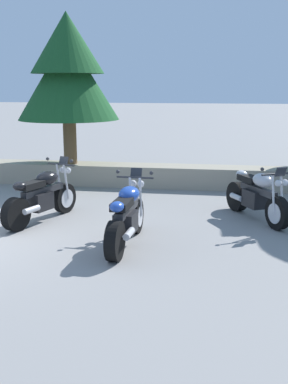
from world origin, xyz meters
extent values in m
cube|color=gray|center=(0.00, 4.80, 0.28)|extent=(36.00, 0.80, 0.55)
cylinder|color=black|center=(1.28, 1.85, 0.31)|extent=(0.33, 0.63, 0.62)
cylinder|color=black|center=(0.81, 0.49, 0.31)|extent=(0.37, 0.64, 0.62)
cylinder|color=silver|center=(1.28, 1.85, 0.31)|extent=(0.28, 0.42, 0.38)
cube|color=black|center=(1.03, 1.13, 0.41)|extent=(0.46, 0.56, 0.34)
cube|color=#2D2D30|center=(1.06, 1.22, 0.61)|extent=(0.49, 1.09, 0.12)
ellipsoid|color=black|center=(1.11, 1.36, 0.83)|extent=(0.49, 0.60, 0.26)
cube|color=black|center=(0.95, 0.91, 0.77)|extent=(0.43, 0.61, 0.12)
ellipsoid|color=black|center=(0.86, 0.62, 0.81)|extent=(0.30, 0.34, 0.16)
cylinder|color=#2D2D30|center=(1.25, 1.78, 1.03)|extent=(0.64, 0.25, 0.04)
sphere|color=silver|center=(1.23, 1.93, 0.89)|extent=(0.13, 0.13, 0.13)
sphere|color=silver|center=(1.37, 1.89, 0.89)|extent=(0.13, 0.13, 0.13)
cube|color=#26282D|center=(1.29, 1.87, 1.09)|extent=(0.22, 0.16, 0.18)
cylinder|color=silver|center=(1.04, 0.67, 0.36)|extent=(0.23, 0.40, 0.11)
cylinder|color=silver|center=(1.18, 1.85, 0.67)|extent=(0.09, 0.17, 0.73)
cylinder|color=silver|center=(1.35, 1.79, 0.67)|extent=(0.09, 0.17, 0.73)
sphere|color=#2D2D30|center=(0.96, 1.84, 1.13)|extent=(0.07, 0.07, 0.07)
sphere|color=#2D2D30|center=(1.52, 1.64, 1.13)|extent=(0.07, 0.07, 0.07)
cylinder|color=black|center=(3.00, 0.73, 0.31)|extent=(0.17, 0.63, 0.62)
cylinder|color=black|center=(2.92, -0.70, 0.31)|extent=(0.21, 0.63, 0.62)
cylinder|color=silver|center=(3.00, 0.73, 0.31)|extent=(0.18, 0.39, 0.38)
cube|color=black|center=(2.96, -0.04, 0.41)|extent=(0.34, 0.50, 0.34)
cube|color=#2D2D30|center=(2.96, 0.06, 0.61)|extent=(0.20, 1.11, 0.12)
ellipsoid|color=#2347A8|center=(2.97, 0.21, 0.83)|extent=(0.37, 0.54, 0.26)
cube|color=black|center=(2.94, -0.26, 0.77)|extent=(0.29, 0.57, 0.12)
ellipsoid|color=#2347A8|center=(2.93, -0.56, 0.81)|extent=(0.23, 0.29, 0.16)
cylinder|color=#2D2D30|center=(2.99, 0.65, 1.03)|extent=(0.66, 0.07, 0.04)
sphere|color=silver|center=(2.93, 0.80, 0.89)|extent=(0.13, 0.13, 0.13)
sphere|color=silver|center=(3.07, 0.79, 0.89)|extent=(0.13, 0.13, 0.13)
cube|color=#26282D|center=(3.00, 0.75, 1.09)|extent=(0.20, 0.11, 0.18)
cylinder|color=silver|center=(3.09, -0.47, 0.36)|extent=(0.13, 0.39, 0.11)
cylinder|color=silver|center=(2.90, 0.70, 0.67)|extent=(0.05, 0.17, 0.73)
cylinder|color=silver|center=(3.08, 0.69, 0.67)|extent=(0.05, 0.17, 0.73)
sphere|color=#2D2D30|center=(2.69, 0.63, 1.13)|extent=(0.07, 0.07, 0.07)
sphere|color=#2D2D30|center=(3.29, 0.60, 1.13)|extent=(0.07, 0.07, 0.07)
cylinder|color=black|center=(5.53, 1.33, 0.31)|extent=(0.42, 0.61, 0.62)
cylinder|color=black|center=(4.84, 2.59, 0.31)|extent=(0.46, 0.63, 0.62)
cylinder|color=silver|center=(5.53, 1.33, 0.31)|extent=(0.33, 0.41, 0.38)
cube|color=black|center=(5.16, 2.00, 0.41)|extent=(0.51, 0.57, 0.34)
cube|color=#2D2D30|center=(5.21, 1.92, 0.61)|extent=(0.65, 1.03, 0.12)
ellipsoid|color=#BCBCC1|center=(5.28, 1.79, 0.83)|extent=(0.55, 0.62, 0.26)
cube|color=black|center=(5.05, 2.21, 0.77)|extent=(0.50, 0.62, 0.12)
ellipsoid|color=#BCBCC1|center=(4.90, 2.47, 0.81)|extent=(0.33, 0.35, 0.16)
cylinder|color=#2D2D30|center=(5.49, 1.40, 1.03)|extent=(0.60, 0.35, 0.04)
sphere|color=silver|center=(5.62, 1.31, 0.89)|extent=(0.13, 0.13, 0.13)
sphere|color=silver|center=(5.50, 1.24, 0.89)|extent=(0.13, 0.13, 0.13)
cube|color=#26282D|center=(5.54, 1.31, 1.09)|extent=(0.22, 0.18, 0.18)
cylinder|color=silver|center=(4.81, 2.30, 0.36)|extent=(0.28, 0.39, 0.11)
cylinder|color=silver|center=(5.59, 1.41, 0.67)|extent=(0.12, 0.16, 0.73)
cylinder|color=silver|center=(5.43, 1.32, 0.67)|extent=(0.12, 0.16, 0.73)
sphere|color=#2D2D30|center=(5.21, 1.29, 1.13)|extent=(0.07, 0.07, 0.07)
cylinder|color=brown|center=(0.50, 4.75, 1.33)|extent=(0.35, 0.35, 1.56)
cone|color=#194C23|center=(0.50, 4.75, 2.78)|extent=(2.62, 2.62, 2.13)
cone|color=#194C23|center=(0.50, 4.75, 3.65)|extent=(1.89, 1.89, 1.53)
camera|label=1|loc=(4.45, -7.45, 2.63)|focal=44.83mm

